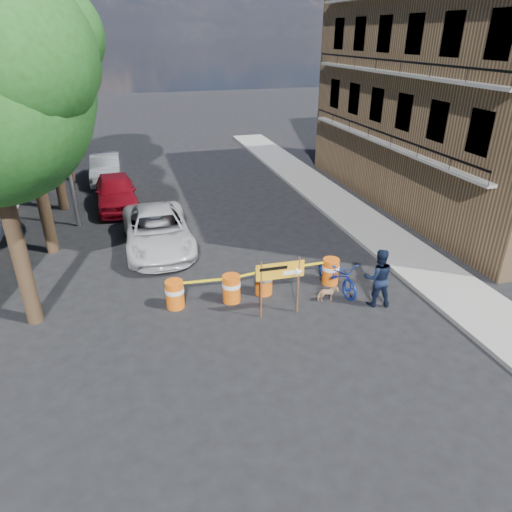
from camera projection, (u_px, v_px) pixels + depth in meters
ground at (275, 321)px, 13.52m from camera, size 120.00×120.00×0.00m
sidewalk_east at (365, 224)px, 20.21m from camera, size 2.40×40.00×0.15m
apartment_building at (472, 74)px, 20.78m from camera, size 8.00×16.00×12.00m
tree_mid_a at (21, 89)px, 15.23m from camera, size 5.25×5.00×8.68m
tree_mid_b at (37, 59)px, 19.23m from camera, size 5.67×5.40×9.62m
tree_far at (52, 64)px, 23.76m from camera, size 5.04×4.80×8.84m
streetlamp at (62, 125)px, 18.30m from camera, size 1.25×0.18×8.00m
barrel_far_left at (175, 294)px, 14.03m from camera, size 0.58×0.58×0.90m
barrel_mid_left at (231, 288)px, 14.35m from camera, size 0.58×0.58×0.90m
barrel_mid_right at (264, 281)px, 14.77m from camera, size 0.58×0.58×0.90m
barrel_far_right at (330, 271)px, 15.39m from camera, size 0.58×0.58×0.90m
detour_sign at (286, 274)px, 13.27m from camera, size 1.46×0.28×1.87m
pedestrian at (378, 278)px, 13.97m from camera, size 1.08×0.94×1.89m
bicycle at (339, 261)px, 14.73m from camera, size 0.91×1.22×2.13m
dog at (328, 294)px, 14.41m from camera, size 0.64×0.30×0.54m
suv_white at (157, 230)px, 17.83m from camera, size 2.54×5.43×1.50m
sedan_red at (116, 192)px, 22.02m from camera, size 2.09×4.74×1.59m
sedan_silver at (106, 168)px, 26.06m from camera, size 1.66×4.56×1.49m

